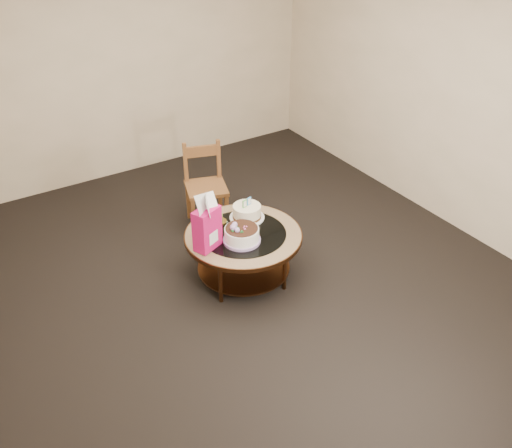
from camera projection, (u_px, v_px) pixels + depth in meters
ground at (244, 275)px, 5.14m from camera, size 5.00×5.00×0.00m
room_walls at (242, 114)px, 4.30m from camera, size 4.52×5.02×2.61m
coffee_table at (243, 241)px, 4.93m from camera, size 1.02×1.02×0.46m
decorated_cake at (242, 235)px, 4.75m from camera, size 0.32×0.32×0.18m
cream_cake at (247, 212)px, 5.06m from camera, size 0.31×0.31×0.20m
gift_bag at (207, 223)px, 4.59m from camera, size 0.27×0.23×0.47m
pillar_candle at (219, 220)px, 5.00m from camera, size 0.14×0.14×0.10m
dining_chair at (206, 185)px, 5.66m from camera, size 0.49×0.49×0.85m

